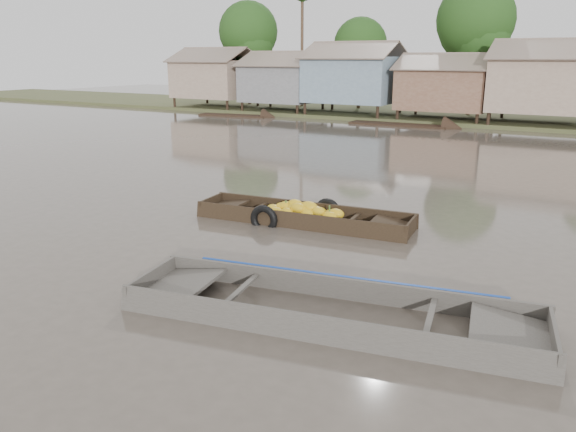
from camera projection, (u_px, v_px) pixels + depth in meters
The scene contains 4 objects.
ground at pixel (248, 268), 11.82m from camera, with size 120.00×120.00×0.00m, color #4C443A.
riverbank at pixel (563, 76), 36.07m from camera, with size 120.00×12.47×10.22m.
banana_boat at pixel (300, 216), 15.08m from camera, with size 6.01×2.01×0.83m.
viewer_boat at pixel (330, 316), 9.54m from camera, with size 7.31×3.09×0.57m.
Camera 1 is at (6.26, -9.16, 4.30)m, focal length 35.00 mm.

